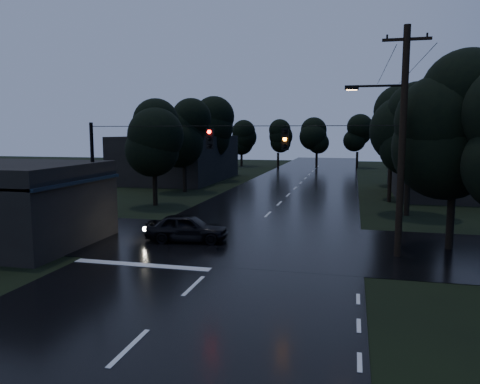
% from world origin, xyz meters
% --- Properties ---
extents(ground, '(160.00, 160.00, 0.00)m').
position_xyz_m(ground, '(0.00, 0.00, 0.00)').
color(ground, black).
rests_on(ground, ground).
extents(main_road, '(12.00, 120.00, 0.02)m').
position_xyz_m(main_road, '(0.00, 30.00, 0.00)').
color(main_road, black).
rests_on(main_road, ground).
extents(cross_street, '(60.00, 9.00, 0.02)m').
position_xyz_m(cross_street, '(0.00, 12.00, 0.00)').
color(cross_street, black).
rests_on(cross_street, ground).
extents(building_far_right, '(10.00, 14.00, 4.40)m').
position_xyz_m(building_far_right, '(14.00, 34.00, 2.20)').
color(building_far_right, black).
rests_on(building_far_right, ground).
extents(building_far_left, '(10.00, 16.00, 5.00)m').
position_xyz_m(building_far_left, '(-14.00, 40.00, 2.50)').
color(building_far_left, black).
rests_on(building_far_left, ground).
extents(utility_pole_main, '(3.50, 0.30, 10.00)m').
position_xyz_m(utility_pole_main, '(7.41, 11.00, 5.26)').
color(utility_pole_main, black).
rests_on(utility_pole_main, ground).
extents(utility_pole_far, '(2.00, 0.30, 7.50)m').
position_xyz_m(utility_pole_far, '(8.30, 28.00, 3.88)').
color(utility_pole_far, black).
rests_on(utility_pole_far, ground).
extents(anchor_pole_left, '(0.18, 0.18, 6.00)m').
position_xyz_m(anchor_pole_left, '(-7.50, 11.00, 3.00)').
color(anchor_pole_left, black).
rests_on(anchor_pole_left, ground).
extents(span_signals, '(15.00, 0.37, 1.12)m').
position_xyz_m(span_signals, '(0.56, 10.99, 5.24)').
color(span_signals, black).
rests_on(span_signals, ground).
extents(tree_corner_near, '(4.48, 4.48, 9.44)m').
position_xyz_m(tree_corner_near, '(10.00, 13.00, 5.99)').
color(tree_corner_near, black).
rests_on(tree_corner_near, ground).
extents(tree_left_a, '(3.92, 3.92, 8.26)m').
position_xyz_m(tree_left_a, '(-9.00, 22.00, 5.24)').
color(tree_left_a, black).
rests_on(tree_left_a, ground).
extents(tree_left_b, '(4.20, 4.20, 8.85)m').
position_xyz_m(tree_left_b, '(-9.60, 30.00, 5.62)').
color(tree_left_b, black).
rests_on(tree_left_b, ground).
extents(tree_left_c, '(4.48, 4.48, 9.44)m').
position_xyz_m(tree_left_c, '(-10.20, 40.00, 5.99)').
color(tree_left_c, black).
rests_on(tree_left_c, ground).
extents(tree_right_a, '(4.20, 4.20, 8.85)m').
position_xyz_m(tree_right_a, '(9.00, 22.00, 5.62)').
color(tree_right_a, black).
rests_on(tree_right_a, ground).
extents(tree_right_b, '(4.48, 4.48, 9.44)m').
position_xyz_m(tree_right_b, '(9.60, 30.00, 5.99)').
color(tree_right_b, black).
rests_on(tree_right_b, ground).
extents(tree_right_c, '(4.76, 4.76, 10.03)m').
position_xyz_m(tree_right_c, '(10.20, 40.00, 6.37)').
color(tree_right_c, black).
rests_on(tree_right_c, ground).
extents(car, '(4.33, 2.21, 1.41)m').
position_xyz_m(car, '(-2.62, 11.52, 0.70)').
color(car, black).
rests_on(car, ground).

